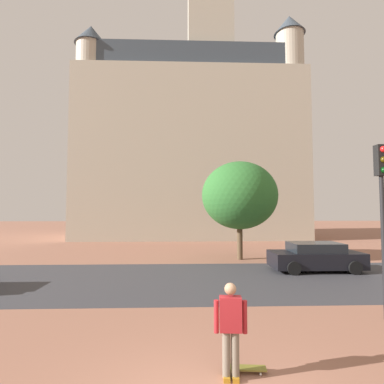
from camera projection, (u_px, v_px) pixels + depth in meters
The scene contains 8 objects.
ground_plane at pixel (189, 274), 14.05m from camera, with size 120.00×120.00×0.00m, color #93604C.
street_asphalt_strip at pixel (189, 279), 12.88m from camera, with size 120.00×7.27×0.00m, color #38383D.
landmark_building at pixel (193, 139), 33.31m from camera, with size 23.79×10.44×35.63m.
person_skater at pixel (231, 325), 5.40m from camera, with size 0.61×0.32×1.73m.
skateboard at pixel (245, 368), 5.56m from camera, with size 0.81×0.27×0.11m.
car_black at pixel (315, 257), 14.74m from camera, with size 4.42×2.07×1.40m.
traffic_light_pole at pixel (382, 197), 8.42m from camera, with size 0.28×0.34×4.95m.
tree_curb_far at pixel (239, 195), 18.23m from camera, with size 4.66×4.66×6.03m.
Camera 1 is at (-0.34, -4.25, 3.10)m, focal length 27.53 mm.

